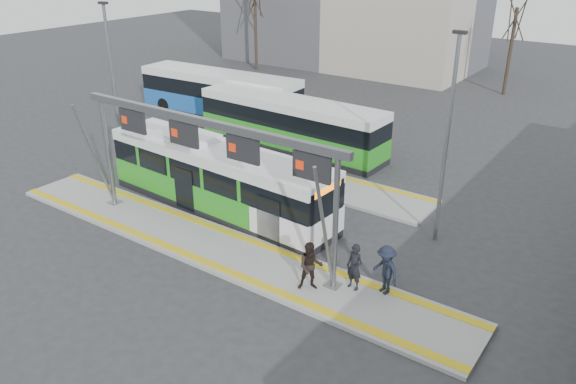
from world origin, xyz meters
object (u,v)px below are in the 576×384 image
passenger_a (355,267)px  passenger_c (386,270)px  gantry (205,145)px  hero_bus (218,179)px  passenger_b (311,266)px

passenger_a → passenger_c: (1.00, 0.40, 0.05)m
gantry → passenger_c: (7.51, 0.75, -3.23)m
hero_bus → passenger_c: hero_bus is taller
passenger_a → passenger_c: 1.08m
passenger_c → passenger_b: bearing=-125.0°
hero_bus → passenger_b: (7.17, -3.25, -0.45)m
passenger_a → passenger_b: 1.54m
passenger_c → hero_bus: bearing=-166.7°
passenger_b → passenger_c: (2.25, 1.30, 0.01)m
gantry → hero_bus: (-1.91, 2.69, -2.79)m
gantry → passenger_b: bearing=-6.0°
gantry → passenger_c: 8.21m
gantry → passenger_c: bearing=5.7°
passenger_b → passenger_c: 2.60m
hero_bus → gantry: bearing=-51.8°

